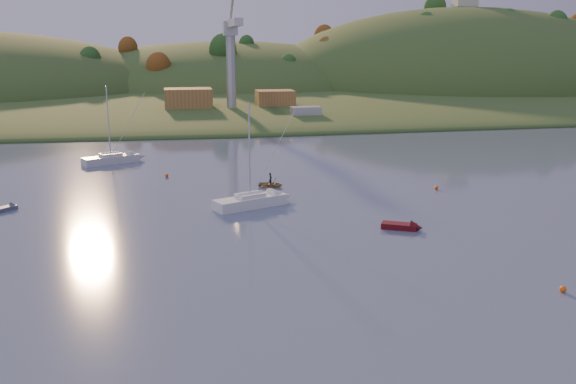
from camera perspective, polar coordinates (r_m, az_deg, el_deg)
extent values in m
plane|color=#3C4963|center=(38.39, 10.99, -15.35)|extent=(500.00, 500.00, 0.00)
cube|color=#2A451B|center=(262.10, -7.91, 9.22)|extent=(620.00, 220.00, 1.50)
ellipsoid|color=#2A451B|center=(197.42, -6.91, 7.94)|extent=(640.00, 150.00, 7.00)
ellipsoid|color=#2A451B|center=(242.92, -5.27, 8.98)|extent=(140.00, 120.00, 36.00)
ellipsoid|color=#2A451B|center=(251.29, 14.99, 8.73)|extent=(150.00, 130.00, 60.00)
cube|color=beige|center=(251.03, 15.45, 16.14)|extent=(8.00, 6.00, 5.00)
cube|color=slate|center=(155.14, -3.97, 7.00)|extent=(42.00, 16.00, 2.40)
cube|color=olive|center=(154.80, -8.86, 8.20)|extent=(11.00, 8.00, 4.80)
cube|color=olive|center=(157.92, -1.16, 8.30)|extent=(9.00, 7.00, 4.00)
cylinder|color=#B7B7BC|center=(152.04, -5.08, 10.70)|extent=(2.20, 2.20, 18.00)
cube|color=#B7B7BC|center=(151.90, -5.16, 14.28)|extent=(3.20, 3.20, 3.20)
cube|color=#B7B7BC|center=(142.98, -4.80, 14.75)|extent=(1.80, 18.00, 1.60)
cube|color=#B7B7BC|center=(156.90, -5.35, 14.61)|extent=(1.80, 10.00, 1.60)
cube|color=white|center=(72.05, -3.38, -0.90)|extent=(8.73, 5.70, 1.16)
cube|color=white|center=(71.90, -3.39, -0.41)|extent=(3.66, 3.01, 0.74)
cylinder|color=silver|center=(70.84, -3.45, 3.69)|extent=(0.18, 0.18, 10.53)
cylinder|color=silver|center=(71.84, -3.39, -0.22)|extent=(3.13, 1.47, 0.12)
cylinder|color=white|center=(71.82, -3.40, -0.14)|extent=(2.84, 1.52, 0.36)
cube|color=silver|center=(101.21, -15.48, 2.79)|extent=(8.66, 5.93, 1.16)
cube|color=silver|center=(101.10, -15.50, 3.14)|extent=(3.66, 3.07, 0.74)
cylinder|color=silver|center=(100.36, -15.68, 6.06)|extent=(0.18, 0.18, 10.50)
cylinder|color=silver|center=(101.06, -15.51, 3.28)|extent=(3.08, 1.57, 0.12)
cylinder|color=silver|center=(101.04, -15.51, 3.33)|extent=(2.80, 1.61, 0.36)
imported|color=olive|center=(81.95, -1.56, 0.69)|extent=(3.80, 3.27, 0.66)
imported|color=black|center=(81.85, -1.56, 1.00)|extent=(0.56, 0.67, 1.57)
cube|color=#500B10|center=(64.70, 9.85, -3.00)|extent=(3.69, 2.83, 0.57)
cone|color=#500B10|center=(64.52, 11.37, -3.12)|extent=(1.71, 1.78, 1.38)
cube|color=#4F5A69|center=(77.16, -23.84, -1.35)|extent=(2.46, 2.48, 0.44)
cone|color=#4F5A69|center=(77.79, -23.09, -1.17)|extent=(1.36, 1.35, 1.07)
cube|color=#515A6A|center=(143.42, 1.57, 6.42)|extent=(15.54, 6.10, 1.97)
cube|color=#B7B7BC|center=(143.24, 1.57, 7.07)|extent=(6.70, 3.55, 2.63)
sphere|color=#FF590D|center=(52.37, 23.25, -7.93)|extent=(0.50, 0.50, 0.50)
sphere|color=#FF590D|center=(82.67, 13.06, 0.40)|extent=(0.50, 0.50, 0.50)
sphere|color=#FF590D|center=(89.37, -10.73, 1.47)|extent=(0.50, 0.50, 0.50)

